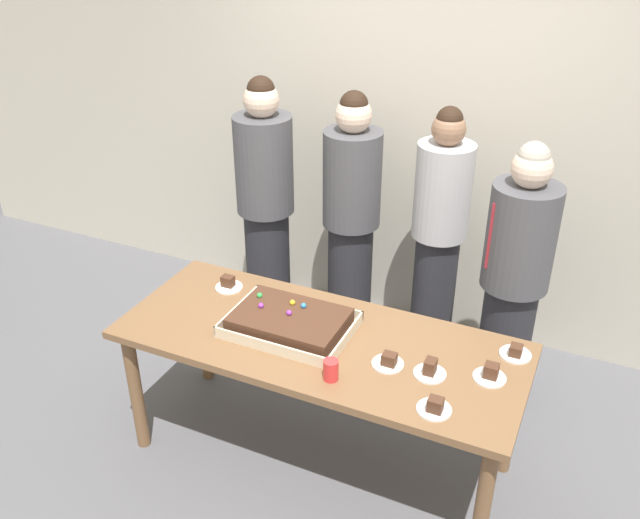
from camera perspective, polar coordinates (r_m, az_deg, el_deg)
The scene contains 15 objects.
ground_plane at distance 3.85m, azimuth -0.04°, elevation -16.14°, with size 12.00×12.00×0.00m, color #5B5B60.
interior_back_panel at distance 4.40m, azimuth 8.93°, elevation 12.41°, with size 8.00×0.12×3.00m, color beige.
party_table at distance 3.40m, azimuth -0.05°, elevation -7.88°, with size 2.01×0.81×0.78m.
sheet_cake at distance 3.38m, azimuth -2.57°, elevation -5.28°, with size 0.62×0.44×0.12m.
plated_slice_near_left at distance 3.17m, azimuth 5.78°, elevation -8.55°, with size 0.15×0.15×0.07m.
plated_slice_near_right at distance 3.34m, azimuth 16.13°, elevation -7.54°, with size 0.15×0.15×0.06m.
plated_slice_far_left at distance 3.14m, azimuth 9.24°, elevation -9.17°, with size 0.15×0.15×0.08m.
plated_slice_far_right at distance 2.95m, azimuth 9.63°, elevation -12.15°, with size 0.15×0.15×0.07m.
plated_slice_center_front at distance 3.76m, azimuth -7.71°, elevation -2.09°, with size 0.15×0.15×0.07m.
plated_slice_center_back at distance 3.17m, azimuth 14.14°, elevation -9.33°, with size 0.15×0.15×0.07m.
drink_cup_nearest at distance 3.06m, azimuth 0.92°, elevation -9.28°, with size 0.07×0.07×0.10m, color red.
person_serving_front at distance 4.41m, azimuth -4.59°, elevation 4.45°, with size 0.37×0.37×1.75m.
person_green_shirt_behind at distance 4.13m, azimuth 9.93°, elevation 1.78°, with size 0.33×0.33×1.68m.
person_striped_tie_right at distance 3.85m, azimuth 16.01°, elevation -1.72°, with size 0.37×0.37×1.63m.
person_far_right_suit at distance 4.28m, azimuth 2.64°, elevation 3.35°, with size 0.36×0.36×1.70m.
Camera 1 is at (1.14, -2.47, 2.73)m, focal length 38.03 mm.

